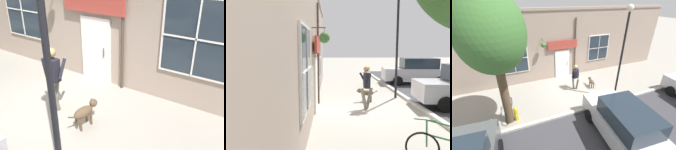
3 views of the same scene
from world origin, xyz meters
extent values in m
plane|color=gray|center=(0.00, 0.00, 0.00)|extent=(90.00, 90.00, 0.00)
cube|color=#B2ADA3|center=(2.00, 0.00, 0.06)|extent=(0.20, 28.00, 0.12)
cube|color=gray|center=(-2.35, 0.00, 2.39)|extent=(0.30, 18.00, 4.78)
cube|color=white|center=(-2.18, 0.03, 1.05)|extent=(0.10, 1.10, 2.10)
cube|color=#232D38|center=(-2.15, 0.03, 1.00)|extent=(0.03, 0.90, 1.90)
cylinder|color=#47382D|center=(-2.09, 0.38, 1.05)|extent=(0.03, 0.03, 0.30)
cube|color=#AD3D33|center=(-2.08, 0.03, 2.55)|extent=(0.08, 2.20, 0.60)
cylinder|color=#47382D|center=(-2.12, 1.04, 2.15)|extent=(0.09, 0.09, 4.31)
cylinder|color=#47382D|center=(-1.96, -1.44, 3.07)|extent=(0.44, 0.04, 0.04)
cylinder|color=#47382D|center=(-1.78, -1.44, 2.89)|extent=(0.01, 0.01, 0.34)
cone|color=#2D2823|center=(-1.78, -1.44, 2.67)|extent=(0.32, 0.32, 0.18)
sphere|color=#3D6B33|center=(-1.78, -1.44, 2.76)|extent=(0.34, 0.34, 0.34)
cube|color=white|center=(-2.18, -3.35, 1.95)|extent=(0.08, 1.82, 2.02)
cube|color=#232D38|center=(-2.15, -3.35, 1.95)|extent=(0.03, 1.70, 1.90)
cube|color=white|center=(-2.13, -3.35, 1.95)|extent=(0.04, 0.04, 1.90)
cube|color=white|center=(-2.13, -3.35, 1.95)|extent=(0.04, 1.70, 0.04)
cube|color=white|center=(-2.18, 3.12, 1.95)|extent=(0.08, 1.82, 2.02)
cube|color=#232D38|center=(-2.15, 3.12, 1.95)|extent=(0.03, 1.70, 1.90)
cube|color=white|center=(-2.13, 3.12, 1.95)|extent=(0.04, 0.04, 1.90)
cube|color=white|center=(-2.13, 3.12, 1.95)|extent=(0.04, 1.70, 0.04)
cylinder|color=#6B665B|center=(-0.27, 0.07, 0.42)|extent=(0.31, 0.15, 0.85)
cylinder|color=#6B665B|center=(-0.02, 0.24, 0.42)|extent=(0.31, 0.15, 0.85)
cube|color=black|center=(-0.15, 0.16, 1.15)|extent=(0.24, 0.35, 0.61)
sphere|color=#936B4C|center=(-0.17, 0.15, 1.61)|extent=(0.23, 0.23, 0.23)
sphere|color=tan|center=(-0.14, 0.16, 1.64)|extent=(0.22, 0.22, 0.22)
cylinder|color=black|center=(-0.09, -0.07, 1.18)|extent=(0.17, 0.09, 0.57)
cylinder|color=black|center=(-0.26, 0.38, 1.20)|extent=(0.33, 0.10, 0.52)
ellipsoid|color=brown|center=(0.07, 1.29, 0.41)|extent=(0.61, 0.33, 0.24)
cylinder|color=brown|center=(-0.11, 1.23, 0.15)|extent=(0.06, 0.06, 0.30)
cylinder|color=brown|center=(-0.09, 1.39, 0.15)|extent=(0.06, 0.06, 0.30)
cylinder|color=brown|center=(0.24, 1.19, 0.15)|extent=(0.06, 0.06, 0.30)
cylinder|color=brown|center=(0.26, 1.35, 0.15)|extent=(0.06, 0.06, 0.30)
sphere|color=brown|center=(-0.27, 1.33, 0.50)|extent=(0.20, 0.20, 0.20)
cone|color=brown|center=(-0.38, 1.34, 0.48)|extent=(0.11, 0.10, 0.09)
cone|color=brown|center=(-0.27, 1.28, 0.60)|extent=(0.06, 0.06, 0.07)
cone|color=brown|center=(-0.26, 1.38, 0.60)|extent=(0.06, 0.06, 0.07)
cylinder|color=brown|center=(0.44, 1.25, 0.46)|extent=(0.21, 0.06, 0.14)
torus|color=black|center=(0.35, -4.04, 0.33)|extent=(0.67, 0.30, 0.70)
cylinder|color=#33723F|center=(0.87, -4.11, 0.53)|extent=(0.97, 0.17, 0.27)
cylinder|color=#33723F|center=(0.82, -4.11, 0.85)|extent=(0.81, 0.15, 0.23)
cylinder|color=#33723F|center=(0.43, -4.05, 0.65)|extent=(0.07, 0.04, 0.58)
cylinder|color=#33723F|center=(0.39, -4.05, 0.95)|extent=(0.44, 0.19, 0.03)
cylinder|color=black|center=(2.76, -0.50, 0.31)|extent=(0.63, 0.23, 0.62)
cylinder|color=black|center=(2.91, 1.25, 0.31)|extent=(0.63, 0.23, 0.62)
cube|color=#B7B7BC|center=(4.16, 6.13, 0.69)|extent=(4.43, 2.11, 0.76)
cube|color=#1E2833|center=(4.38, 6.11, 1.41)|extent=(2.36, 1.73, 0.68)
cylinder|color=black|center=(2.76, 5.37, 0.31)|extent=(0.63, 0.23, 0.62)
cylinder|color=black|center=(2.91, 7.12, 0.31)|extent=(0.63, 0.23, 0.62)
cylinder|color=black|center=(5.42, 5.14, 0.31)|extent=(0.63, 0.23, 0.62)
cylinder|color=black|center=(5.56, 6.90, 0.31)|extent=(0.63, 0.23, 0.62)
cylinder|color=black|center=(1.60, 2.00, 2.45)|extent=(0.11, 0.11, 4.89)
camera|label=1|loc=(3.86, 4.59, 3.81)|focal=40.00mm
camera|label=2|loc=(-1.60, -8.39, 2.45)|focal=35.00mm
camera|label=3|loc=(7.52, -3.74, 5.48)|focal=24.00mm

